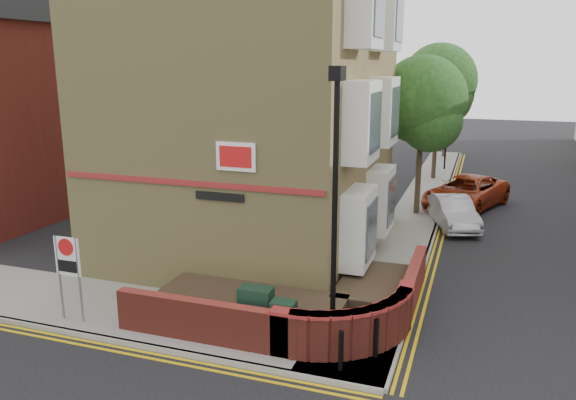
{
  "coord_description": "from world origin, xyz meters",
  "views": [
    {
      "loc": [
        4.47,
        -10.1,
        6.49
      ],
      "look_at": [
        -0.44,
        4.0,
        2.81
      ],
      "focal_mm": 35.0,
      "sensor_mm": 36.0,
      "label": 1
    }
  ],
  "objects_px": {
    "lamppost": "(335,213)",
    "utility_cabinet_large": "(256,311)",
    "zone_sign": "(68,263)",
    "silver_car_near": "(453,212)"
  },
  "relations": [
    {
      "from": "lamppost",
      "to": "utility_cabinet_large",
      "type": "bearing_deg",
      "value": 176.99
    },
    {
      "from": "zone_sign",
      "to": "silver_car_near",
      "type": "distance_m",
      "value": 14.92
    },
    {
      "from": "utility_cabinet_large",
      "to": "zone_sign",
      "type": "distance_m",
      "value": 4.86
    },
    {
      "from": "lamppost",
      "to": "utility_cabinet_large",
      "type": "distance_m",
      "value": 3.24
    },
    {
      "from": "lamppost",
      "to": "zone_sign",
      "type": "height_order",
      "value": "lamppost"
    },
    {
      "from": "lamppost",
      "to": "utility_cabinet_large",
      "type": "xyz_separation_m",
      "value": [
        -1.9,
        0.1,
        -2.62
      ]
    },
    {
      "from": "utility_cabinet_large",
      "to": "silver_car_near",
      "type": "distance_m",
      "value": 12.0
    },
    {
      "from": "lamppost",
      "to": "silver_car_near",
      "type": "distance_m",
      "value": 11.94
    },
    {
      "from": "utility_cabinet_large",
      "to": "zone_sign",
      "type": "relative_size",
      "value": 0.55
    },
    {
      "from": "lamppost",
      "to": "silver_car_near",
      "type": "xyz_separation_m",
      "value": [
        2.0,
        11.45,
        -2.72
      ]
    }
  ]
}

